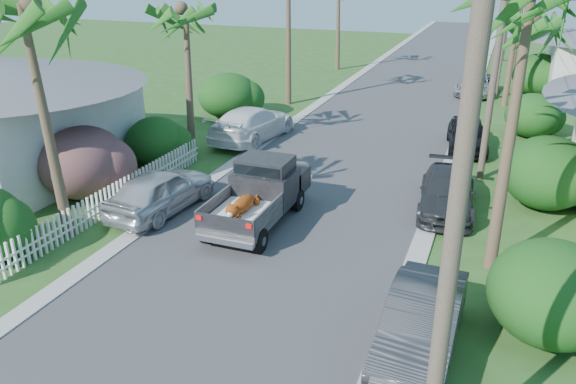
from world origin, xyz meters
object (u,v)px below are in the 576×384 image
at_px(parked_car_ln, 161,191).
at_px(utility_pole_a, 454,235).
at_px(parked_car_rf, 467,134).
at_px(parked_car_rm, 447,193).
at_px(palm_r_b, 531,19).
at_px(parked_car_lf, 252,124).
at_px(pickup_truck, 262,190).
at_px(parked_car_rn, 421,325).
at_px(utility_pole_d, 510,5).
at_px(palm_l_a, 26,5).
at_px(utility_pole_b, 496,62).
at_px(parked_car_rd, 476,84).
at_px(utility_pole_c, 506,22).
at_px(palm_l_b, 184,9).

bearing_deg(parked_car_ln, utility_pole_a, 147.39).
bearing_deg(parked_car_rf, parked_car_rm, -98.25).
relative_size(parked_car_rm, parked_car_rf, 1.07).
bearing_deg(palm_r_b, parked_car_ln, -140.23).
distance_m(parked_car_rf, parked_car_lf, 9.98).
relative_size(pickup_truck, parked_car_rm, 1.14).
relative_size(parked_car_rn, utility_pole_d, 0.48).
bearing_deg(palm_r_b, parked_car_lf, -177.77).
bearing_deg(palm_l_a, utility_pole_b, 40.28).
distance_m(pickup_truck, parked_car_rm, 6.37).
height_order(parked_car_rf, parked_car_lf, parked_car_lf).
bearing_deg(parked_car_rn, utility_pole_a, -78.39).
height_order(parked_car_rm, parked_car_ln, parked_car_ln).
bearing_deg(parked_car_lf, parked_car_rm, 158.07).
bearing_deg(utility_pole_a, palm_r_b, 86.63).
distance_m(parked_car_rm, parked_car_rf, 7.24).
bearing_deg(parked_car_rn, utility_pole_b, 88.50).
bearing_deg(utility_pole_a, parked_car_rn, 100.16).
bearing_deg(utility_pole_d, utility_pole_b, -90.00).
bearing_deg(parked_car_rd, palm_r_b, -75.02).
height_order(parked_car_rn, parked_car_rf, parked_car_rn).
xyz_separation_m(parked_car_rd, parked_car_ln, (-8.80, -22.90, 0.11)).
distance_m(parked_car_rf, utility_pole_b, 5.41).
bearing_deg(utility_pole_c, palm_l_a, -115.27).
bearing_deg(utility_pole_c, pickup_truck, -107.07).
distance_m(parked_car_rd, parked_car_lf, 16.96).
relative_size(parked_car_ln, utility_pole_a, 0.50).
relative_size(pickup_truck, utility_pole_c, 0.57).
height_order(utility_pole_a, utility_pole_b, same).
height_order(parked_car_rm, palm_l_b, palm_l_b).
xyz_separation_m(palm_l_a, utility_pole_b, (11.80, 10.00, -2.33)).
bearing_deg(utility_pole_c, parked_car_rf, -94.26).
height_order(pickup_truck, utility_pole_c, utility_pole_c).
height_order(parked_car_rd, utility_pole_a, utility_pole_a).
height_order(parked_car_ln, utility_pole_c, utility_pole_c).
bearing_deg(parked_car_ln, parked_car_rd, -105.83).
bearing_deg(palm_r_b, parked_car_rn, -96.68).
distance_m(parked_car_rm, parked_car_ln, 9.81).
bearing_deg(utility_pole_c, parked_car_rn, -91.29).
height_order(parked_car_rn, palm_r_b, palm_r_b).
bearing_deg(palm_l_b, parked_car_rd, 56.27).
bearing_deg(parked_car_rm, parked_car_ln, -163.29).
height_order(palm_l_b, utility_pole_d, utility_pole_d).
xyz_separation_m(parked_car_rd, utility_pole_a, (1.25, -30.70, 3.95)).
distance_m(parked_car_ln, palm_l_b, 8.54).
bearing_deg(utility_pole_c, utility_pole_d, 90.00).
xyz_separation_m(pickup_truck, utility_pole_b, (6.60, 6.48, 3.59)).
distance_m(pickup_truck, palm_l_a, 8.63).
xyz_separation_m(parked_car_rd, utility_pole_d, (1.25, 14.30, 3.95)).
height_order(pickup_truck, utility_pole_d, utility_pole_d).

